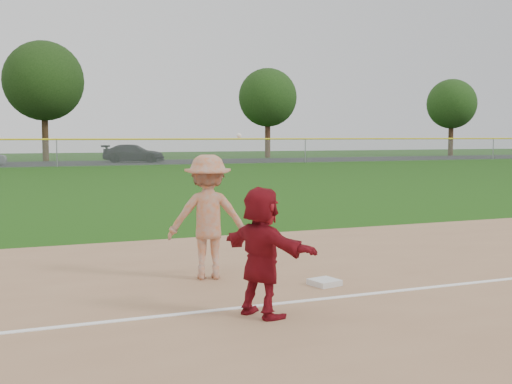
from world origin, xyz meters
name	(u,v)px	position (x,y,z in m)	size (l,w,h in m)	color
ground	(294,288)	(0.00, 0.00, 0.00)	(160.00, 160.00, 0.00)	#1A470D
foul_line	(319,299)	(0.00, -0.80, 0.03)	(60.00, 0.10, 0.01)	white
parking_asphalt	(51,164)	(0.00, 46.00, 0.01)	(120.00, 10.00, 0.01)	black
first_base	(324,282)	(0.46, -0.08, 0.06)	(0.38, 0.38, 0.09)	silver
base_runner	(262,252)	(-1.03, -1.24, 0.82)	(1.49, 0.47, 1.61)	maroon
car_right	(134,153)	(6.80, 46.25, 0.77)	(2.12, 5.20, 1.51)	black
first_base_play	(208,217)	(-0.99, 1.03, 0.98)	(1.39, 1.01, 2.26)	#9A9A9D
outfield_fence	(56,140)	(0.00, 40.00, 1.96)	(110.00, 0.12, 110.00)	#999EA0
tree_2	(44,81)	(0.00, 51.50, 7.06)	(7.00, 7.00, 10.58)	#332312
tree_3	(268,98)	(22.00, 52.80, 6.16)	(6.00, 6.00, 9.19)	#3C2216
tree_4	(452,104)	(44.00, 51.20, 5.85)	(5.60, 5.60, 8.67)	#352113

